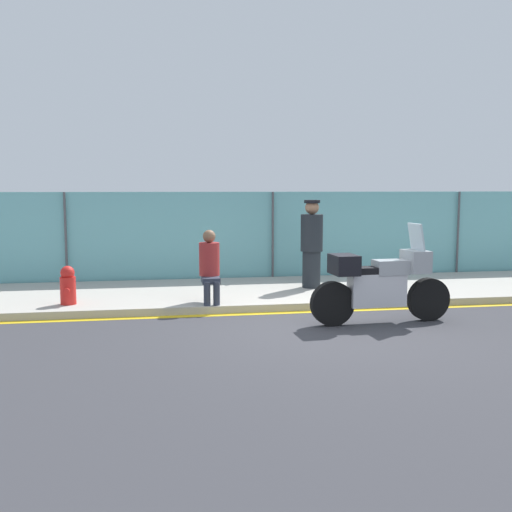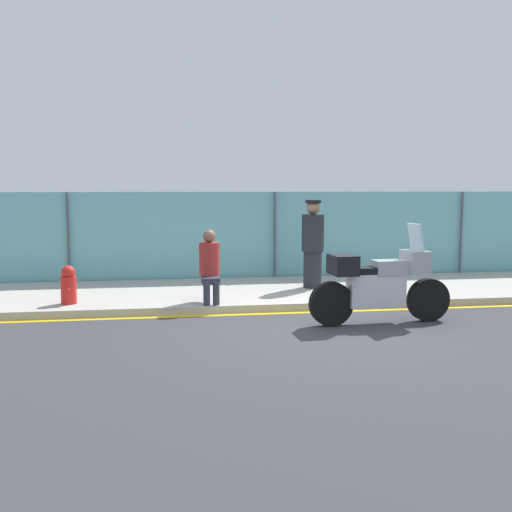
# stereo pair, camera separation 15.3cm
# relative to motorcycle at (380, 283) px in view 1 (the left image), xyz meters

# --- Properties ---
(ground_plane) EXTENTS (120.00, 120.00, 0.00)m
(ground_plane) POSITION_rel_motorcycle_xyz_m (-0.86, -0.18, -0.63)
(ground_plane) COLOR #38383D
(sidewalk) EXTENTS (32.42, 3.10, 0.13)m
(sidewalk) POSITION_rel_motorcycle_xyz_m (-0.86, 2.63, -0.56)
(sidewalk) COLOR #ADA89E
(sidewalk) RESTS_ON ground_plane
(curb_paint_stripe) EXTENTS (32.42, 0.18, 0.01)m
(curb_paint_stripe) POSITION_rel_motorcycle_xyz_m (-0.86, 0.99, -0.62)
(curb_paint_stripe) COLOR gold
(curb_paint_stripe) RESTS_ON ground_plane
(storefront_fence) EXTENTS (30.80, 0.17, 2.00)m
(storefront_fence) POSITION_rel_motorcycle_xyz_m (-0.86, 4.27, 0.37)
(storefront_fence) COLOR #6BB2B7
(storefront_fence) RESTS_ON ground_plane
(motorcycle) EXTENTS (2.28, 0.57, 1.54)m
(motorcycle) POSITION_rel_motorcycle_xyz_m (0.00, 0.00, 0.00)
(motorcycle) COLOR black
(motorcycle) RESTS_ON ground_plane
(officer_standing) EXTENTS (0.44, 0.44, 1.72)m
(officer_standing) POSITION_rel_motorcycle_xyz_m (-0.38, 2.66, 0.37)
(officer_standing) COLOR #1E2328
(officer_standing) RESTS_ON sidewalk
(person_seated_on_curb) EXTENTS (0.35, 0.63, 1.24)m
(person_seated_on_curb) POSITION_rel_motorcycle_xyz_m (-2.49, 1.52, 0.19)
(person_seated_on_curb) COLOR #2D3342
(person_seated_on_curb) RESTS_ON sidewalk
(fire_hydrant) EXTENTS (0.26, 0.32, 0.65)m
(fire_hydrant) POSITION_rel_motorcycle_xyz_m (-4.87, 1.68, -0.18)
(fire_hydrant) COLOR red
(fire_hydrant) RESTS_ON sidewalk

